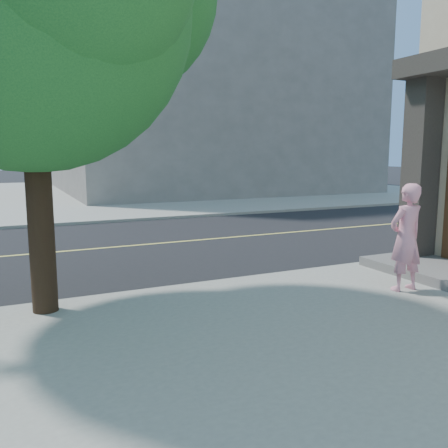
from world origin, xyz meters
TOP-DOWN VIEW (x-y plane):
  - sidewalk_ne at (13.50, 21.50)m, footprint 29.00×25.00m
  - filler_ne at (14.00, 22.00)m, footprint 18.00×16.00m
  - man_on_phone at (7.81, -2.00)m, footprint 0.69×0.47m

SIDE VIEW (x-z plane):
  - sidewalk_ne at x=13.50m, z-range 0.00..0.12m
  - man_on_phone at x=7.81m, z-range 0.12..1.98m
  - filler_ne at x=14.00m, z-range 0.12..14.12m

